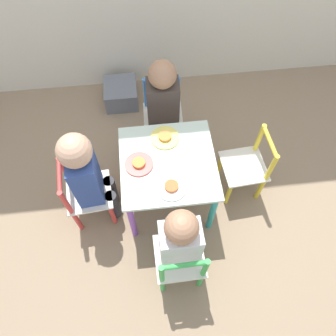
{
  "coord_description": "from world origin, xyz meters",
  "views": [
    {
      "loc": [
        -0.11,
        -0.94,
        1.99
      ],
      "look_at": [
        0.0,
        0.0,
        0.38
      ],
      "focal_mm": 35.0,
      "sensor_mm": 36.0,
      "label": 1
    }
  ],
  "objects_px": {
    "child_back": "(163,102)",
    "child_front": "(179,239)",
    "storage_bin": "(121,94)",
    "kids_table": "(168,169)",
    "chair_green": "(180,261)",
    "chair_yellow": "(247,167)",
    "plate_front": "(171,187)",
    "chair_blue": "(163,115)",
    "chair_red": "(85,194)",
    "plate_back": "(165,137)",
    "plate_left": "(139,164)",
    "child_left": "(87,173)"
  },
  "relations": [
    {
      "from": "chair_red",
      "to": "child_front",
      "type": "distance_m",
      "value": 0.67
    },
    {
      "from": "kids_table",
      "to": "chair_blue",
      "type": "xyz_separation_m",
      "value": [
        0.02,
        0.5,
        -0.13
      ]
    },
    {
      "from": "plate_front",
      "to": "child_left",
      "type": "bearing_deg",
      "value": 164.27
    },
    {
      "from": "storage_bin",
      "to": "kids_table",
      "type": "bearing_deg",
      "value": -73.1
    },
    {
      "from": "kids_table",
      "to": "chair_blue",
      "type": "relative_size",
      "value": 1.06
    },
    {
      "from": "plate_front",
      "to": "storage_bin",
      "type": "relative_size",
      "value": 0.63
    },
    {
      "from": "kids_table",
      "to": "chair_blue",
      "type": "height_order",
      "value": "chair_blue"
    },
    {
      "from": "child_front",
      "to": "plate_front",
      "type": "height_order",
      "value": "child_front"
    },
    {
      "from": "chair_red",
      "to": "child_left",
      "type": "bearing_deg",
      "value": -90.0
    },
    {
      "from": "chair_blue",
      "to": "chair_yellow",
      "type": "distance_m",
      "value": 0.66
    },
    {
      "from": "child_front",
      "to": "plate_left",
      "type": "height_order",
      "value": "child_front"
    },
    {
      "from": "chair_yellow",
      "to": "plate_back",
      "type": "distance_m",
      "value": 0.55
    },
    {
      "from": "plate_front",
      "to": "chair_green",
      "type": "bearing_deg",
      "value": -88.59
    },
    {
      "from": "child_back",
      "to": "kids_table",
      "type": "bearing_deg",
      "value": -90.0
    },
    {
      "from": "chair_blue",
      "to": "child_front",
      "type": "relative_size",
      "value": 0.7
    },
    {
      "from": "chair_yellow",
      "to": "child_left",
      "type": "relative_size",
      "value": 0.64
    },
    {
      "from": "chair_green",
      "to": "plate_left",
      "type": "xyz_separation_m",
      "value": [
        -0.17,
        0.5,
        0.21
      ]
    },
    {
      "from": "chair_blue",
      "to": "child_front",
      "type": "xyz_separation_m",
      "value": [
        -0.01,
        -0.93,
        0.18
      ]
    },
    {
      "from": "child_left",
      "to": "plate_back",
      "type": "relative_size",
      "value": 4.73
    },
    {
      "from": "chair_yellow",
      "to": "child_front",
      "type": "relative_size",
      "value": 0.7
    },
    {
      "from": "chair_green",
      "to": "chair_blue",
      "type": "bearing_deg",
      "value": -91.65
    },
    {
      "from": "kids_table",
      "to": "storage_bin",
      "type": "bearing_deg",
      "value": 106.9
    },
    {
      "from": "chair_yellow",
      "to": "plate_back",
      "type": "xyz_separation_m",
      "value": [
        -0.5,
        0.13,
        0.21
      ]
    },
    {
      "from": "child_back",
      "to": "storage_bin",
      "type": "bearing_deg",
      "value": 125.04
    },
    {
      "from": "chair_green",
      "to": "child_left",
      "type": "bearing_deg",
      "value": -46.85
    },
    {
      "from": "chair_green",
      "to": "chair_red",
      "type": "bearing_deg",
      "value": -43.04
    },
    {
      "from": "child_back",
      "to": "child_front",
      "type": "bearing_deg",
      "value": -88.35
    },
    {
      "from": "chair_red",
      "to": "plate_back",
      "type": "bearing_deg",
      "value": -72.62
    },
    {
      "from": "child_left",
      "to": "plate_back",
      "type": "distance_m",
      "value": 0.48
    },
    {
      "from": "child_back",
      "to": "child_left",
      "type": "bearing_deg",
      "value": -131.47
    },
    {
      "from": "child_left",
      "to": "kids_table",
      "type": "bearing_deg",
      "value": -90.0
    },
    {
      "from": "chair_yellow",
      "to": "plate_front",
      "type": "height_order",
      "value": "chair_yellow"
    },
    {
      "from": "child_front",
      "to": "plate_back",
      "type": "relative_size",
      "value": 4.36
    },
    {
      "from": "storage_bin",
      "to": "plate_left",
      "type": "bearing_deg",
      "value": -83.04
    },
    {
      "from": "chair_blue",
      "to": "kids_table",
      "type": "bearing_deg",
      "value": -90.0
    },
    {
      "from": "chair_yellow",
      "to": "plate_back",
      "type": "bearing_deg",
      "value": -108.23
    },
    {
      "from": "chair_red",
      "to": "plate_left",
      "type": "xyz_separation_m",
      "value": [
        0.34,
        0.04,
        0.21
      ]
    },
    {
      "from": "chair_green",
      "to": "child_left",
      "type": "height_order",
      "value": "child_left"
    },
    {
      "from": "child_back",
      "to": "plate_back",
      "type": "distance_m",
      "value": 0.28
    },
    {
      "from": "plate_left",
      "to": "child_left",
      "type": "bearing_deg",
      "value": -172.33
    },
    {
      "from": "chair_red",
      "to": "child_back",
      "type": "distance_m",
      "value": 0.73
    },
    {
      "from": "chair_yellow",
      "to": "plate_front",
      "type": "relative_size",
      "value": 3.07
    },
    {
      "from": "kids_table",
      "to": "chair_blue",
      "type": "bearing_deg",
      "value": 87.66
    },
    {
      "from": "chair_red",
      "to": "child_front",
      "type": "xyz_separation_m",
      "value": [
        0.5,
        -0.39,
        0.18
      ]
    },
    {
      "from": "chair_green",
      "to": "chair_yellow",
      "type": "distance_m",
      "value": 0.72
    },
    {
      "from": "child_back",
      "to": "plate_front",
      "type": "distance_m",
      "value": 0.6
    },
    {
      "from": "chair_green",
      "to": "plate_left",
      "type": "relative_size",
      "value": 3.21
    },
    {
      "from": "chair_blue",
      "to": "plate_back",
      "type": "relative_size",
      "value": 3.05
    },
    {
      "from": "kids_table",
      "to": "plate_back",
      "type": "relative_size",
      "value": 3.22
    },
    {
      "from": "chair_blue",
      "to": "child_back",
      "type": "relative_size",
      "value": 0.68
    }
  ]
}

